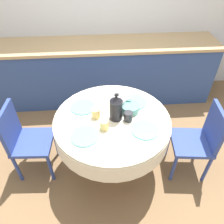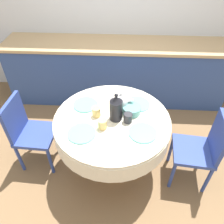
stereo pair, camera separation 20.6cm
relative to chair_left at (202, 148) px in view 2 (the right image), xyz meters
The scene contains 17 objects.
ground_plane 1.03m from the chair_left, behind, with size 12.00×12.00×0.00m, color brown.
wall_back 2.17m from the chair_left, 116.73° to the left, with size 7.00×0.05×2.60m.
kitchen_counter 1.72m from the chair_left, 121.74° to the left, with size 3.24×0.64×0.92m.
dining_table 0.92m from the chair_left, behind, with size 1.15×1.15×0.75m.
chair_left is the anchor object (origin of this frame).
chair_right 1.82m from the chair_left, behind, with size 0.42×0.42×0.87m.
plate_near_left 1.21m from the chair_left, behind, with size 0.26×0.26×0.01m, color #60BCB7.
cup_near_left 1.04m from the chair_left, behind, with size 0.08×0.08×0.10m, color #DBB766.
plate_near_right 0.68m from the chair_left, behind, with size 0.26×0.26×0.01m, color #60BCB7.
cup_near_right 0.82m from the chair_left, behind, with size 0.08×0.08×0.10m, color #28282D.
plate_far_left 1.26m from the chair_left, 166.50° to the left, with size 0.26×0.26×0.01m, color #60BCB7.
cup_far_left 1.11m from the chair_left, behind, with size 0.08×0.08×0.10m, color #DBB766.
plate_far_right 0.78m from the chair_left, 153.43° to the left, with size 0.26×0.26×0.01m, color #60BCB7.
cup_far_right 0.92m from the chair_left, 164.12° to the left, with size 0.08×0.08×0.10m, color #28282D.
coffee_carafe 0.96m from the chair_left, behind, with size 0.12×0.12×0.30m.
teapot 0.94m from the chair_left, 162.53° to the left, with size 0.21×0.15×0.19m.
fruit_bowl 0.80m from the chair_left, 165.01° to the left, with size 0.18×0.18×0.07m, color #569993.
Camera 2 is at (0.09, -1.56, 2.19)m, focal length 35.00 mm.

